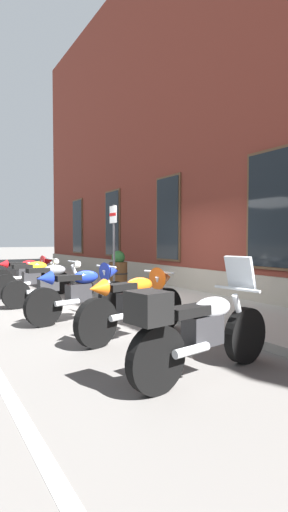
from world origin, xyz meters
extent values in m
plane|color=#565451|center=(0.00, 0.00, 0.00)|extent=(140.00, 140.00, 0.00)
cube|color=gray|center=(0.00, 1.21, 0.06)|extent=(32.23, 2.42, 0.12)
cube|color=gray|center=(0.00, 2.38, 0.35)|extent=(26.23, 0.10, 0.70)
cube|color=#513823|center=(-9.37, 2.40, 2.10)|extent=(1.22, 0.06, 2.52)
cube|color=black|center=(-9.37, 2.37, 2.10)|extent=(1.10, 0.03, 2.40)
cube|color=#513823|center=(-5.62, 2.40, 2.10)|extent=(1.22, 0.06, 2.52)
cube|color=black|center=(-5.62, 2.37, 2.10)|extent=(1.10, 0.03, 2.40)
cube|color=#513823|center=(-1.87, 2.40, 2.10)|extent=(1.22, 0.06, 2.52)
cube|color=black|center=(-1.87, 2.37, 2.10)|extent=(1.10, 0.03, 2.40)
cube|color=#513823|center=(1.87, 2.40, 2.10)|extent=(1.22, 0.06, 2.52)
cube|color=black|center=(1.87, 2.37, 2.10)|extent=(1.10, 0.03, 2.40)
cylinder|color=black|center=(-4.22, -0.50, 0.31)|extent=(0.21, 0.62, 0.61)
cylinder|color=black|center=(-4.00, -1.93, 0.31)|extent=(0.21, 0.62, 0.61)
cylinder|color=silver|center=(-4.20, -0.60, 0.55)|extent=(0.11, 0.31, 0.61)
cube|color=#28282B|center=(-4.10, -1.26, 0.49)|extent=(0.28, 0.47, 0.32)
ellipsoid|color=red|center=(-4.12, -1.11, 0.74)|extent=(0.34, 0.55, 0.24)
cube|color=black|center=(-4.06, -1.49, 0.75)|extent=(0.29, 0.51, 0.10)
cylinder|color=silver|center=(-4.19, -0.67, 0.91)|extent=(0.62, 0.13, 0.04)
cylinder|color=silver|center=(-3.94, -1.54, 0.36)|extent=(0.16, 0.46, 0.09)
cone|color=red|center=(-4.21, -0.55, 0.81)|extent=(0.41, 0.39, 0.36)
cone|color=red|center=(-4.00, -1.91, 0.77)|extent=(0.28, 0.29, 0.24)
cylinder|color=black|center=(-2.52, -0.71, 0.31)|extent=(0.17, 0.62, 0.61)
cylinder|color=black|center=(-2.41, -2.14, 0.31)|extent=(0.17, 0.62, 0.61)
cylinder|color=silver|center=(-2.52, -0.81, 0.57)|extent=(0.10, 0.32, 0.65)
cube|color=#28282B|center=(-2.46, -1.47, 0.49)|extent=(0.25, 0.46, 0.32)
ellipsoid|color=gold|center=(-2.47, -1.32, 0.78)|extent=(0.30, 0.54, 0.24)
cube|color=black|center=(-2.44, -1.70, 0.79)|extent=(0.26, 0.50, 0.10)
cylinder|color=silver|center=(-2.51, -0.89, 0.95)|extent=(0.62, 0.09, 0.04)
cylinder|color=silver|center=(-2.32, -1.76, 0.36)|extent=(0.13, 0.46, 0.09)
sphere|color=silver|center=(-2.52, -0.81, 0.88)|extent=(0.18, 0.18, 0.18)
cylinder|color=black|center=(-1.01, -0.67, 0.30)|extent=(0.18, 0.61, 0.60)
cylinder|color=black|center=(-0.87, -2.19, 0.30)|extent=(0.18, 0.61, 0.60)
cylinder|color=silver|center=(-1.00, -0.77, 0.57)|extent=(0.10, 0.33, 0.66)
cube|color=#28282B|center=(-0.93, -1.48, 0.48)|extent=(0.26, 0.46, 0.32)
ellipsoid|color=slate|center=(-0.95, -1.33, 0.79)|extent=(0.31, 0.54, 0.24)
cube|color=black|center=(-0.91, -1.71, 0.80)|extent=(0.26, 0.50, 0.10)
cylinder|color=silver|center=(-0.99, -0.85, 0.96)|extent=(0.62, 0.09, 0.04)
cylinder|color=silver|center=(-0.79, -1.77, 0.35)|extent=(0.13, 0.46, 0.09)
sphere|color=silver|center=(-1.00, -0.77, 0.89)|extent=(0.18, 0.18, 0.18)
cylinder|color=black|center=(0.79, -0.70, 0.33)|extent=(0.24, 0.67, 0.66)
cylinder|color=black|center=(1.05, -2.14, 0.33)|extent=(0.24, 0.67, 0.66)
cylinder|color=silver|center=(0.80, -0.80, 0.59)|extent=(0.12, 0.32, 0.64)
cube|color=#28282B|center=(0.92, -1.47, 0.51)|extent=(0.29, 0.47, 0.32)
ellipsoid|color=#192D9E|center=(0.90, -1.32, 0.79)|extent=(0.35, 0.56, 0.24)
cube|color=black|center=(0.96, -1.70, 0.80)|extent=(0.30, 0.51, 0.10)
cylinder|color=silver|center=(0.82, -0.88, 0.96)|extent=(0.62, 0.15, 0.04)
cylinder|color=silver|center=(1.10, -1.74, 0.38)|extent=(0.17, 0.46, 0.09)
cone|color=#192D9E|center=(0.79, -0.75, 0.86)|extent=(0.41, 0.40, 0.36)
cone|color=#192D9E|center=(1.04, -2.12, 0.82)|extent=(0.28, 0.30, 0.24)
cylinder|color=black|center=(2.24, -0.46, 0.34)|extent=(0.30, 0.69, 0.68)
cylinder|color=black|center=(2.63, -1.87, 0.34)|extent=(0.30, 0.69, 0.68)
cylinder|color=silver|center=(2.26, -0.55, 0.58)|extent=(0.15, 0.31, 0.62)
cube|color=#28282B|center=(2.45, -1.21, 0.52)|extent=(0.33, 0.48, 0.32)
ellipsoid|color=orange|center=(2.41, -1.07, 0.78)|extent=(0.39, 0.57, 0.24)
cube|color=black|center=(2.51, -1.43, 0.79)|extent=(0.34, 0.52, 0.10)
cylinder|color=silver|center=(2.29, -0.63, 0.95)|extent=(0.61, 0.20, 0.04)
cylinder|color=silver|center=(2.64, -1.47, 0.39)|extent=(0.21, 0.46, 0.09)
cone|color=orange|center=(2.25, -0.51, 0.85)|extent=(0.44, 0.42, 0.36)
cone|color=orange|center=(2.62, -1.85, 0.81)|extent=(0.30, 0.31, 0.24)
cylinder|color=black|center=(4.12, -0.59, 0.33)|extent=(0.22, 0.67, 0.66)
cylinder|color=black|center=(4.33, -1.98, 0.33)|extent=(0.22, 0.67, 0.66)
cylinder|color=silver|center=(4.13, -0.69, 0.56)|extent=(0.11, 0.30, 0.58)
cube|color=#28282B|center=(4.23, -1.34, 0.51)|extent=(0.28, 0.47, 0.32)
ellipsoid|color=#B7BABF|center=(4.21, -1.19, 0.73)|extent=(0.34, 0.55, 0.24)
cube|color=black|center=(4.27, -1.57, 0.74)|extent=(0.29, 0.51, 0.10)
cylinder|color=silver|center=(4.15, -0.77, 0.90)|extent=(0.62, 0.13, 0.04)
cylinder|color=silver|center=(4.40, -1.62, 0.38)|extent=(0.16, 0.46, 0.09)
cube|color=#B2BCC6|center=(4.14, -0.71, 1.08)|extent=(0.38, 0.19, 0.40)
cube|color=black|center=(4.34, -2.08, 0.84)|extent=(0.40, 0.37, 0.30)
cylinder|color=#4C4C51|center=(-1.39, 0.38, 1.24)|extent=(0.06, 0.06, 2.25)
cube|color=white|center=(-1.39, 0.36, 2.12)|extent=(0.36, 0.03, 0.44)
cube|color=red|center=(-1.39, 0.34, 2.12)|extent=(0.36, 0.01, 0.08)
cylinder|color=brown|center=(-2.68, 1.15, 0.46)|extent=(0.54, 0.54, 0.68)
cylinder|color=black|center=(-2.68, 1.15, 0.46)|extent=(0.57, 0.57, 0.04)
sphere|color=#28602D|center=(-2.68, 1.15, 0.94)|extent=(0.40, 0.40, 0.40)
camera|label=1|loc=(7.26, -3.86, 1.47)|focal=26.12mm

